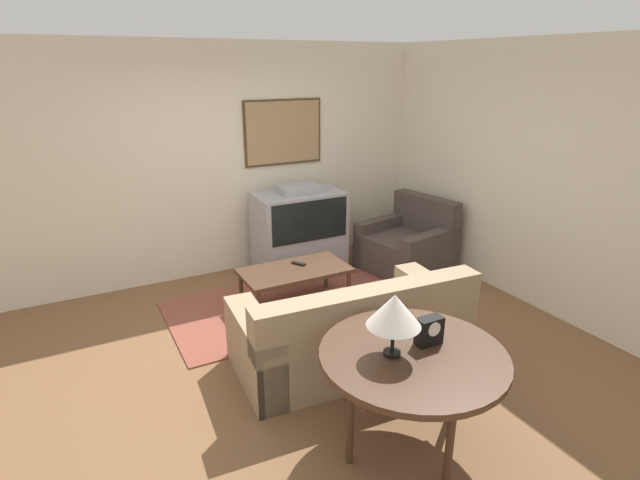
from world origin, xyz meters
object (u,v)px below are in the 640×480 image
Objects in this scene: couch at (352,332)px; console_table at (413,361)px; mantel_clock at (429,331)px; coffee_table at (295,273)px; table_lamp at (394,311)px; armchair at (407,247)px; tv at (299,231)px.

couch is 1.13m from console_table.
mantel_clock reaches higher than console_table.
console_table is at bearing -95.43° from coffee_table.
console_table is 0.40m from table_lamp.
armchair reaches higher than couch.
mantel_clock is at bearing -91.53° from coffee_table.
couch is at bearing -103.37° from tv.
couch is 4.82× the size of table_lamp.
table_lamp is at bearing 161.33° from console_table.
couch is 10.78× the size of mantel_clock.
armchair is at bearing -135.31° from couch.
armchair is 1.69m from coffee_table.
tv is 0.91× the size of console_table.
table_lamp is (-0.14, 0.05, 0.37)m from console_table.
armchair is at bearing 50.52° from table_lamp.
console_table is at bearing -47.61° from armchair.
console_table is (-1.87, -2.49, 0.37)m from armchair.
coffee_table is at bearing 80.94° from table_lamp.
console_table reaches higher than coffee_table.
console_table is 0.22m from mantel_clock.
table_lamp reaches higher than tv.
console_table is at bearing -163.58° from mantel_clock.
tv is 3.20m from table_lamp.
tv is 3.11m from mantel_clock.
tv is 0.54× the size of couch.
console_table is (-0.20, -1.05, 0.37)m from couch.
tv is 3.17m from console_table.
couch is at bearing -59.92° from armchair.
coffee_table is 2.22m from mantel_clock.
mantel_clock is at bearing 91.42° from couch.
couch is 1.79× the size of coffee_table.
armchair is 2.62× the size of table_lamp.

